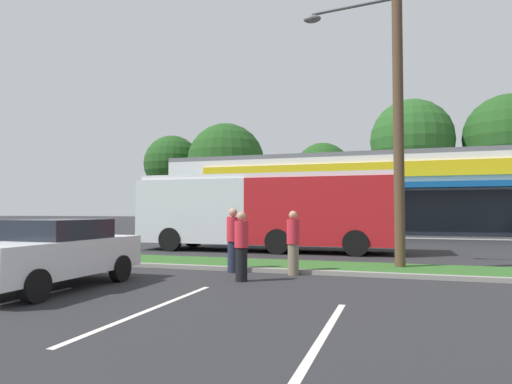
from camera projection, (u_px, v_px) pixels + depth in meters
The scene contains 17 objects.
grass_median at pixel (254, 264), 14.02m from camera, with size 56.00×2.20×0.12m, color #2D5B23.
curb_lip at pixel (241, 269), 12.86m from camera, with size 56.00×0.24×0.12m, color gray.
parking_stripe_2 at pixel (151, 309), 7.89m from camera, with size 0.12×4.80×0.01m, color silver.
parking_stripe_3 at pixel (320, 341), 5.98m from camera, with size 0.12×4.80×0.01m, color silver.
storefront_building at pixel (373, 197), 35.26m from camera, with size 28.22×15.21×5.56m.
tree_far_left at pixel (172, 164), 50.08m from camera, with size 6.20×6.20×10.03m.
tree_left at pixel (226, 162), 45.19m from camera, with size 7.66×7.66×10.43m.
tree_mid_left at pixel (323, 171), 46.41m from camera, with size 5.81×5.81×8.68m.
tree_mid at pixel (412, 140), 42.85m from camera, with size 7.74×7.74×12.27m.
tree_mid_right at pixel (509, 138), 40.76m from camera, with size 7.82×7.82×12.23m.
utility_pole at pixel (393, 68), 13.23m from camera, with size 3.09×2.40×11.07m.
city_bus at pixel (265, 210), 19.31m from camera, with size 11.13×2.83×3.25m.
bus_stop_bench at pixel (42, 250), 13.84m from camera, with size 1.60×0.45×0.95m.
car_3 at pixel (52, 253), 10.02m from camera, with size 1.95×4.34×1.52m.
pedestrian_by_pole at pixel (293, 243), 12.14m from camera, with size 0.35×0.35×1.72m.
pedestrian_mid at pixel (241, 246), 11.05m from camera, with size 0.34×0.34×1.70m.
pedestrian_far at pixel (233, 240), 12.65m from camera, with size 0.36×0.36×1.79m.
Camera 1 is at (4.33, 0.58, 1.72)m, focal length 31.76 mm.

